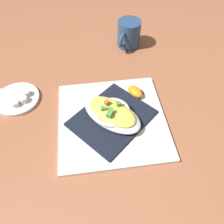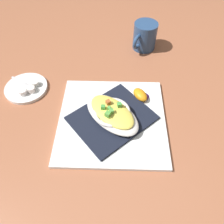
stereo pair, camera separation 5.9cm
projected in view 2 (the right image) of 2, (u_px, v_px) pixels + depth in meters
ground_plane at (112, 121)px, 0.63m from camera, size 2.60×2.60×0.00m
square_plate at (112, 120)px, 0.62m from camera, size 0.32×0.32×0.01m
folded_napkin at (112, 118)px, 0.62m from camera, size 0.27×0.26×0.01m
gratin_dish at (112, 113)px, 0.60m from camera, size 0.18×0.20×0.05m
orange_garnish at (140, 95)px, 0.66m from camera, size 0.06×0.06×0.02m
coffee_mug at (144, 38)px, 0.80m from camera, size 0.11×0.08×0.09m
creamer_saucer at (26, 88)px, 0.70m from camera, size 0.13×0.13×0.01m
spoon at (24, 85)px, 0.69m from camera, size 0.05×0.08×0.01m
creamer_cup_0 at (23, 92)px, 0.67m from camera, size 0.02×0.02×0.02m
creamer_cup_1 at (31, 89)px, 0.68m from camera, size 0.02×0.02×0.02m
creamer_cup_2 at (35, 84)px, 0.69m from camera, size 0.02×0.02×0.02m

